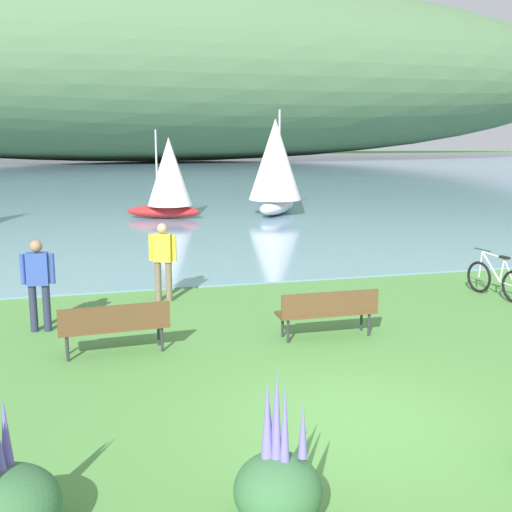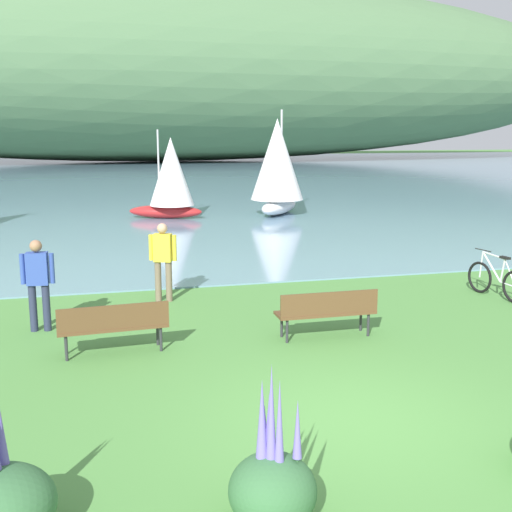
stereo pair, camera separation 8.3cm
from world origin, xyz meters
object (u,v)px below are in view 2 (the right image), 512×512
bicycle_leaning_near_bench (497,280)px  person_at_shoreline (163,257)px  park_bench_near_camera (113,324)px  sailboat_toward_hillside (277,166)px  person_on_the_grass (38,279)px  park_bench_further_along (327,310)px  sailboat_mid_bay (170,177)px

bicycle_leaning_near_bench → person_at_shoreline: person_at_shoreline is taller
park_bench_near_camera → person_at_shoreline: bearing=69.9°
bicycle_leaning_near_bench → person_at_shoreline: size_ratio=1.02×
park_bench_near_camera → sailboat_toward_hillside: 18.10m
park_bench_near_camera → person_on_the_grass: (-1.27, 1.64, 0.46)m
park_bench_further_along → sailboat_toward_hillside: (3.81, 16.43, 1.63)m
sailboat_toward_hillside → park_bench_further_along: bearing=-103.1°
park_bench_near_camera → park_bench_further_along: size_ratio=1.01×
park_bench_near_camera → sailboat_mid_bay: size_ratio=0.50×
sailboat_toward_hillside → person_at_shoreline: bearing=-115.8°
sailboat_mid_bay → person_on_the_grass: bearing=-105.9°
sailboat_toward_hillside → person_on_the_grass: bearing=-120.9°
park_bench_further_along → park_bench_near_camera: bearing=179.1°
park_bench_near_camera → bicycle_leaning_near_bench: bearing=11.3°
park_bench_near_camera → bicycle_leaning_near_bench: (8.35, 1.67, -0.12)m
park_bench_further_along → person_at_shoreline: (-2.54, 3.27, 0.46)m
park_bench_near_camera → person_on_the_grass: 2.13m
bicycle_leaning_near_bench → park_bench_further_along: bearing=-159.5°
bicycle_leaning_near_bench → park_bench_near_camera: bearing=-168.7°
sailboat_mid_bay → person_at_shoreline: bearing=-97.6°
park_bench_further_along → sailboat_toward_hillside: bearing=76.9°
person_on_the_grass → sailboat_toward_hillside: bearing=59.1°
park_bench_near_camera → person_on_the_grass: size_ratio=1.07×
person_on_the_grass → park_bench_further_along: bearing=-18.8°
park_bench_further_along → bicycle_leaning_near_bench: bearing=20.5°
person_on_the_grass → sailboat_toward_hillside: size_ratio=0.38×
bicycle_leaning_near_bench → sailboat_toward_hillside: size_ratio=0.39×
bicycle_leaning_near_bench → sailboat_toward_hillside: 14.83m
person_at_shoreline → sailboat_toward_hillside: sailboat_toward_hillside is taller
bicycle_leaning_near_bench → person_on_the_grass: bearing=-179.8°
person_at_shoreline → bicycle_leaning_near_bench: bearing=-12.1°
bicycle_leaning_near_bench → sailboat_mid_bay: size_ratio=0.48×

